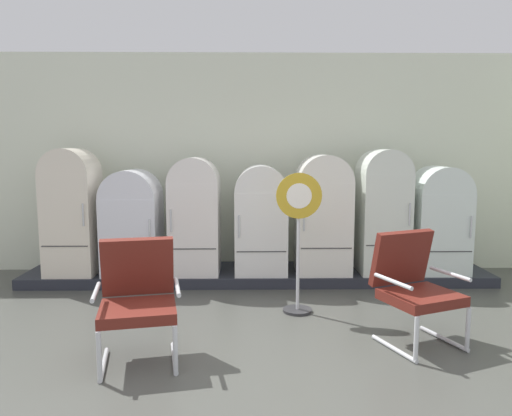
{
  "coord_description": "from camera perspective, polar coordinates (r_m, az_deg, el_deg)",
  "views": [
    {
      "loc": [
        -0.12,
        -3.32,
        1.79
      ],
      "look_at": [
        -0.03,
        2.75,
        1.02
      ],
      "focal_mm": 33.63,
      "sensor_mm": 36.0,
      "label": 1
    }
  ],
  "objects": [
    {
      "name": "refrigerator_3",
      "position": [
        6.32,
        0.57,
        -0.99
      ],
      "size": [
        0.68,
        0.71,
        1.42
      ],
      "color": "white",
      "rests_on": "display_plinth"
    },
    {
      "name": "refrigerator_5",
      "position": [
        6.53,
        14.81,
        0.09
      ],
      "size": [
        0.62,
        0.68,
        1.63
      ],
      "color": "silver",
      "rests_on": "display_plinth"
    },
    {
      "name": "sign_stand",
      "position": [
        5.17,
        5.06,
        -4.09
      ],
      "size": [
        0.49,
        0.32,
        1.52
      ],
      "color": "#2D2D30",
      "rests_on": "ground"
    },
    {
      "name": "refrigerator_0",
      "position": [
        6.69,
        -21.02,
        0.07
      ],
      "size": [
        0.63,
        0.67,
        1.64
      ],
      "color": "silver",
      "rests_on": "display_plinth"
    },
    {
      "name": "ground",
      "position": [
        3.79,
        1.14,
        -21.37
      ],
      "size": [
        12.0,
        10.0,
        0.05
      ],
      "primitive_type": "cube",
      "color": "#464741"
    },
    {
      "name": "back_wall",
      "position": [
        6.99,
        0.11,
        5.42
      ],
      "size": [
        11.76,
        0.12,
        3.11
      ],
      "color": "silver",
      "rests_on": "ground"
    },
    {
      "name": "refrigerator_2",
      "position": [
        6.32,
        -7.29,
        -0.5
      ],
      "size": [
        0.64,
        0.66,
        1.52
      ],
      "color": "white",
      "rests_on": "display_plinth"
    },
    {
      "name": "refrigerator_1",
      "position": [
        6.5,
        -14.49,
        -1.34
      ],
      "size": [
        0.71,
        0.7,
        1.36
      ],
      "color": "white",
      "rests_on": "display_plinth"
    },
    {
      "name": "display_plinth",
      "position": [
        6.58,
        0.2,
        -7.92
      ],
      "size": [
        6.18,
        0.95,
        0.14
      ],
      "primitive_type": "cube",
      "color": "#262832",
      "rests_on": "ground"
    },
    {
      "name": "armchair_left",
      "position": [
        4.21,
        -13.87,
        -10.0
      ],
      "size": [
        0.77,
        0.77,
        1.02
      ],
      "color": "silver",
      "rests_on": "ground"
    },
    {
      "name": "refrigerator_6",
      "position": [
        6.77,
        20.94,
        -1.02
      ],
      "size": [
        0.69,
        0.63,
        1.41
      ],
      "color": "silver",
      "rests_on": "display_plinth"
    },
    {
      "name": "armchair_right",
      "position": [
        4.66,
        18.23,
        -8.46
      ],
      "size": [
        0.83,
        0.85,
        1.02
      ],
      "color": "silver",
      "rests_on": "ground"
    },
    {
      "name": "refrigerator_4",
      "position": [
        6.37,
        7.97,
        -0.32
      ],
      "size": [
        0.7,
        0.67,
        1.56
      ],
      "color": "white",
      "rests_on": "display_plinth"
    }
  ]
}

